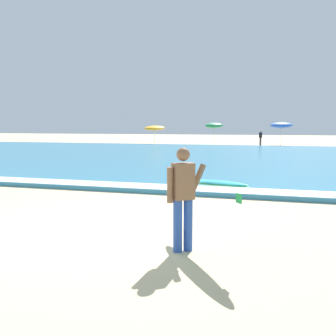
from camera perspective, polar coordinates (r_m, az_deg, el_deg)
The scene contains 8 objects.
ground_plane at distance 8.13m, azimuth -11.93°, elevation -8.67°, with size 160.00×160.00×0.00m, color beige.
sea at distance 25.29m, azimuth 7.90°, elevation 1.70°, with size 120.00×28.00×0.14m, color teal.
surf_foam at distance 12.29m, azimuth -1.60°, elevation -2.76°, with size 120.00×1.07×0.01m, color white.
surfer_with_board at distance 6.40m, azimuth 4.18°, elevation -3.22°, with size 1.65×1.99×1.73m.
beach_umbrella_0 at distance 42.76m, azimuth -2.02°, elevation 5.96°, with size 2.26×2.29×2.16m.
beach_umbrella_1 at distance 42.30m, azimuth 6.87°, elevation 6.30°, with size 1.92×1.96×2.45m.
beach_umbrella_2 at distance 40.98m, azimuth 16.49°, elevation 6.10°, with size 2.23×2.24×2.42m.
beachgoer_near_row_left at distance 40.66m, azimuth 13.58°, elevation 4.40°, with size 0.32×0.20×1.58m.
Camera 1 is at (3.78, -6.89, 2.09)m, focal length 41.03 mm.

